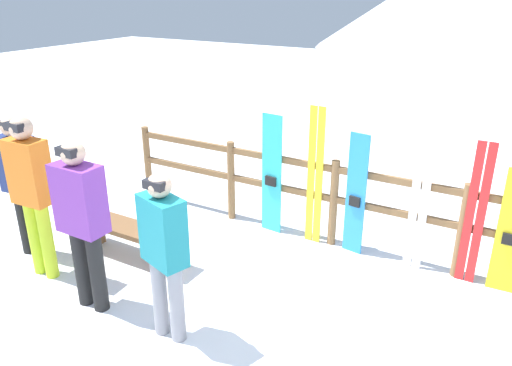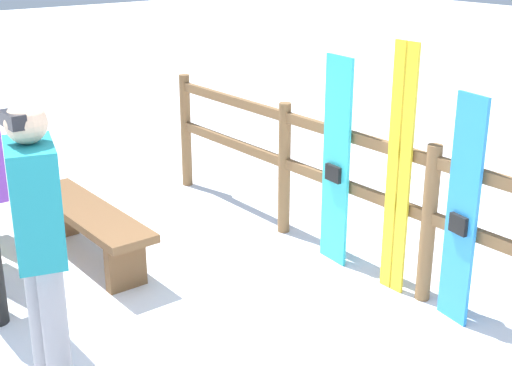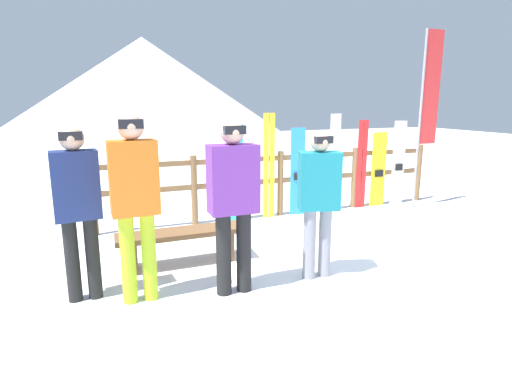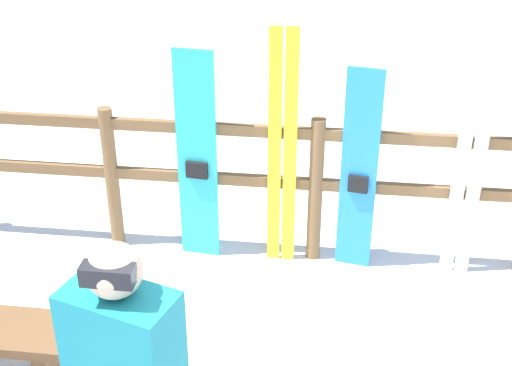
{
  "view_description": "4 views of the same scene",
  "coord_description": "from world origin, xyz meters",
  "px_view_note": "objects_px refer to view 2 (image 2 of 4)",
  "views": [
    {
      "loc": [
        1.93,
        -3.18,
        3.03
      ],
      "look_at": [
        -0.45,
        0.95,
        1.1
      ],
      "focal_mm": 35.0,
      "sensor_mm": 36.0,
      "label": 1
    },
    {
      "loc": [
        2.7,
        -1.51,
        2.38
      ],
      "look_at": [
        -0.56,
        1.04,
        0.9
      ],
      "focal_mm": 50.0,
      "sensor_mm": 36.0,
      "label": 2
    },
    {
      "loc": [
        -2.72,
        -3.95,
        1.91
      ],
      "look_at": [
        -0.77,
        1.18,
        0.78
      ],
      "focal_mm": 28.0,
      "sensor_mm": 36.0,
      "label": 3
    },
    {
      "loc": [
        0.13,
        -2.31,
        2.97
      ],
      "look_at": [
        -0.3,
        1.11,
        1.1
      ],
      "focal_mm": 50.0,
      "sensor_mm": 36.0,
      "label": 4
    }
  ],
  "objects_px": {
    "bench": "(88,221)",
    "ski_pair_yellow": "(399,172)",
    "person_teal": "(38,231)",
    "snowboard_cyan": "(336,163)",
    "snowboard_blue": "(462,213)"
  },
  "relations": [
    {
      "from": "bench",
      "to": "ski_pair_yellow",
      "type": "xyz_separation_m",
      "value": [
        1.72,
        1.46,
        0.54
      ]
    },
    {
      "from": "person_teal",
      "to": "ski_pair_yellow",
      "type": "distance_m",
      "value": 2.35
    },
    {
      "from": "bench",
      "to": "person_teal",
      "type": "relative_size",
      "value": 0.94
    },
    {
      "from": "person_teal",
      "to": "bench",
      "type": "bearing_deg",
      "value": 146.89
    },
    {
      "from": "person_teal",
      "to": "snowboard_cyan",
      "type": "bearing_deg",
      "value": 94.77
    },
    {
      "from": "bench",
      "to": "snowboard_blue",
      "type": "relative_size",
      "value": 1.01
    },
    {
      "from": "person_teal",
      "to": "snowboard_blue",
      "type": "distance_m",
      "value": 2.5
    },
    {
      "from": "snowboard_blue",
      "to": "bench",
      "type": "bearing_deg",
      "value": -146.99
    },
    {
      "from": "bench",
      "to": "ski_pair_yellow",
      "type": "distance_m",
      "value": 2.32
    },
    {
      "from": "bench",
      "to": "ski_pair_yellow",
      "type": "height_order",
      "value": "ski_pair_yellow"
    },
    {
      "from": "snowboard_cyan",
      "to": "ski_pair_yellow",
      "type": "height_order",
      "value": "ski_pair_yellow"
    },
    {
      "from": "snowboard_cyan",
      "to": "ski_pair_yellow",
      "type": "relative_size",
      "value": 0.9
    },
    {
      "from": "bench",
      "to": "snowboard_blue",
      "type": "bearing_deg",
      "value": 33.01
    },
    {
      "from": "snowboard_cyan",
      "to": "person_teal",
      "type": "bearing_deg",
      "value": -85.23
    },
    {
      "from": "snowboard_cyan",
      "to": "bench",
      "type": "bearing_deg",
      "value": -127.83
    }
  ]
}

